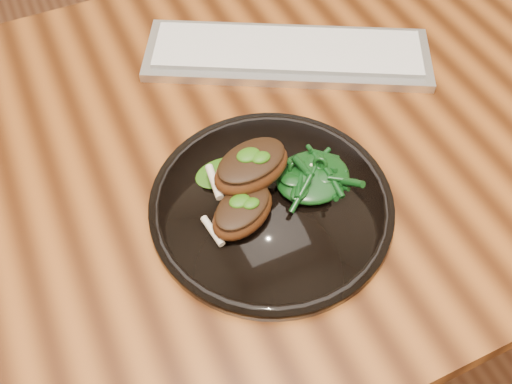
% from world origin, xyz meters
% --- Properties ---
extents(desk, '(1.60, 0.80, 0.75)m').
position_xyz_m(desk, '(0.00, 0.00, 0.67)').
color(desk, '#361706').
rests_on(desk, ground).
extents(plate, '(0.31, 0.31, 0.02)m').
position_xyz_m(plate, '(0.02, -0.13, 0.76)').
color(plate, black).
rests_on(plate, desk).
extents(lamb_chop_front, '(0.11, 0.09, 0.04)m').
position_xyz_m(lamb_chop_front, '(-0.03, -0.14, 0.79)').
color(lamb_chop_front, '#46210D').
rests_on(lamb_chop_front, plate).
extents(lamb_chop_back, '(0.12, 0.09, 0.05)m').
position_xyz_m(lamb_chop_back, '(0.00, -0.10, 0.81)').
color(lamb_chop_back, '#46210D').
rests_on(lamb_chop_back, plate).
extents(herb_smear, '(0.07, 0.05, 0.00)m').
position_xyz_m(herb_smear, '(-0.02, -0.06, 0.77)').
color(herb_smear, '#154006').
rests_on(herb_smear, plate).
extents(greens_heap, '(0.10, 0.09, 0.04)m').
position_xyz_m(greens_heap, '(0.08, -0.12, 0.78)').
color(greens_heap, black).
rests_on(greens_heap, plate).
extents(keyboard, '(0.45, 0.33, 0.02)m').
position_xyz_m(keyboard, '(0.17, 0.12, 0.76)').
color(keyboard, silver).
rests_on(keyboard, desk).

